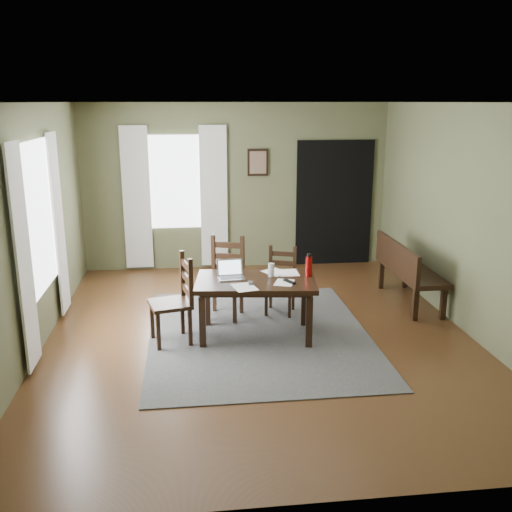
{
  "coord_description": "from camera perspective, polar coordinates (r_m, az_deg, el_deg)",
  "views": [
    {
      "loc": [
        -0.79,
        -6.31,
        2.71
      ],
      "look_at": [
        0.0,
        0.3,
        0.9
      ],
      "focal_mm": 40.0,
      "sensor_mm": 36.0,
      "label": 1
    }
  ],
  "objects": [
    {
      "name": "paper_c",
      "position": [
        6.92,
        1.98,
        -1.63
      ],
      "size": [
        0.36,
        0.39,
        0.0
      ],
      "primitive_type": "cube",
      "rotation": [
        0.0,
        0.0,
        0.52
      ],
      "color": "white",
      "rests_on": "dining_table"
    },
    {
      "name": "room_shell",
      "position": [
        6.43,
        0.32,
        7.09
      ],
      "size": [
        5.02,
        6.02,
        2.71
      ],
      "color": "#585C3C",
      "rests_on": "ground"
    },
    {
      "name": "window_left",
      "position": [
        6.84,
        -20.94,
        3.58
      ],
      "size": [
        0.01,
        1.3,
        1.7
      ],
      "color": "white",
      "rests_on": "ground"
    },
    {
      "name": "rug",
      "position": [
        6.91,
        0.3,
        -7.82
      ],
      "size": [
        2.6,
        3.2,
        0.01
      ],
      "color": "#424242",
      "rests_on": "ground"
    },
    {
      "name": "chair_back_right",
      "position": [
        7.49,
        2.5,
        -2.55
      ],
      "size": [
        0.48,
        0.48,
        0.87
      ],
      "rotation": [
        0.0,
        0.0,
        -0.34
      ],
      "color": "black",
      "rests_on": "rug"
    },
    {
      "name": "curtain_back_left",
      "position": [
        9.41,
        -11.85,
        5.65
      ],
      "size": [
        0.44,
        0.03,
        2.3
      ],
      "color": "silver",
      "rests_on": "ground"
    },
    {
      "name": "bench",
      "position": [
        8.07,
        14.77,
        -1.06
      ],
      "size": [
        0.49,
        1.54,
        0.87
      ],
      "rotation": [
        0.0,
        0.0,
        1.57
      ],
      "color": "black",
      "rests_on": "ground"
    },
    {
      "name": "drinking_glass",
      "position": [
        6.73,
        1.54,
        -1.41
      ],
      "size": [
        0.07,
        0.07,
        0.16
      ],
      "primitive_type": "cylinder",
      "rotation": [
        0.0,
        0.0,
        0.01
      ],
      "color": "silver",
      "rests_on": "dining_table"
    },
    {
      "name": "computer_mouse",
      "position": [
        6.47,
        -0.54,
        -2.71
      ],
      "size": [
        0.05,
        0.09,
        0.03
      ],
      "primitive_type": "cube",
      "rotation": [
        0.0,
        0.0,
        -0.01
      ],
      "color": "#3F3F42",
      "rests_on": "dining_table"
    },
    {
      "name": "curtain_back_right",
      "position": [
        9.38,
        -4.25,
        5.9
      ],
      "size": [
        0.44,
        0.03,
        2.3
      ],
      "color": "silver",
      "rests_on": "ground"
    },
    {
      "name": "curtain_left_far",
      "position": [
        7.66,
        -19.13,
        3.0
      ],
      "size": [
        0.03,
        0.48,
        2.3
      ],
      "color": "silver",
      "rests_on": "ground"
    },
    {
      "name": "framed_picture",
      "position": [
        9.4,
        0.19,
        9.34
      ],
      "size": [
        0.34,
        0.03,
        0.44
      ],
      "color": "black",
      "rests_on": "ground"
    },
    {
      "name": "chair_end",
      "position": [
        6.61,
        -8.13,
        -4.45
      ],
      "size": [
        0.55,
        0.54,
        1.03
      ],
      "rotation": [
        0.0,
        0.0,
        -1.32
      ],
      "color": "black",
      "rests_on": "rug"
    },
    {
      "name": "tv_remote",
      "position": [
        6.54,
        3.36,
        -2.58
      ],
      "size": [
        0.13,
        0.19,
        0.02
      ],
      "primitive_type": "cube",
      "rotation": [
        0.0,
        0.0,
        0.49
      ],
      "color": "black",
      "rests_on": "dining_table"
    },
    {
      "name": "paper_b",
      "position": [
        6.53,
        2.85,
        -2.66
      ],
      "size": [
        0.28,
        0.32,
        0.0
      ],
      "primitive_type": "cube",
      "rotation": [
        0.0,
        0.0,
        -0.34
      ],
      "color": "white",
      "rests_on": "dining_table"
    },
    {
      "name": "curtain_left_near",
      "position": [
        6.11,
        -22.23,
        -0.24
      ],
      "size": [
        0.03,
        0.48,
        2.3
      ],
      "color": "silver",
      "rests_on": "ground"
    },
    {
      "name": "doorway_back",
      "position": [
        9.74,
        7.83,
        5.25
      ],
      "size": [
        1.3,
        0.03,
        2.1
      ],
      "color": "black",
      "rests_on": "ground"
    },
    {
      "name": "ground",
      "position": [
        6.92,
        0.3,
        -7.91
      ],
      "size": [
        5.0,
        6.0,
        0.01
      ],
      "color": "#492C16"
    },
    {
      "name": "water_bottle",
      "position": [
        6.75,
        5.3,
        -1.0
      ],
      "size": [
        0.09,
        0.09,
        0.28
      ],
      "rotation": [
        0.0,
        0.0,
        -0.19
      ],
      "color": "#B10F0D",
      "rests_on": "dining_table"
    },
    {
      "name": "chair_back_left",
      "position": [
        7.33,
        -3.1,
        -2.28
      ],
      "size": [
        0.57,
        0.57,
        1.04
      ],
      "rotation": [
        0.0,
        0.0,
        -0.33
      ],
      "color": "black",
      "rests_on": "rug"
    },
    {
      "name": "window_back",
      "position": [
        9.37,
        -8.11,
        7.33
      ],
      "size": [
        1.0,
        0.01,
        1.5
      ],
      "color": "white",
      "rests_on": "ground"
    },
    {
      "name": "laptop",
      "position": [
        6.7,
        -2.55,
        -1.73
      ],
      "size": [
        0.32,
        0.26,
        0.21
      ],
      "rotation": [
        0.0,
        0.0,
        0.08
      ],
      "color": "#B7B7BC",
      "rests_on": "dining_table"
    },
    {
      "name": "paper_e",
      "position": [
        6.37,
        -1.15,
        -3.14
      ],
      "size": [
        0.3,
        0.36,
        0.0
      ],
      "primitive_type": "cube",
      "rotation": [
        0.0,
        0.0,
        0.22
      ],
      "color": "white",
      "rests_on": "dining_table"
    },
    {
      "name": "dining_table",
      "position": [
        6.66,
        -0.02,
        -3.08
      ],
      "size": [
        1.48,
        0.99,
        0.69
      ],
      "rotation": [
        0.0,
        0.0,
        -0.12
      ],
      "color": "black",
      "rests_on": "rug"
    },
    {
      "name": "paper_d",
      "position": [
        6.91,
        3.25,
        -1.68
      ],
      "size": [
        0.24,
        0.31,
        0.0
      ],
      "primitive_type": "cube",
      "rotation": [
        0.0,
        0.0,
        -0.01
      ],
      "color": "white",
      "rests_on": "dining_table"
    }
  ]
}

